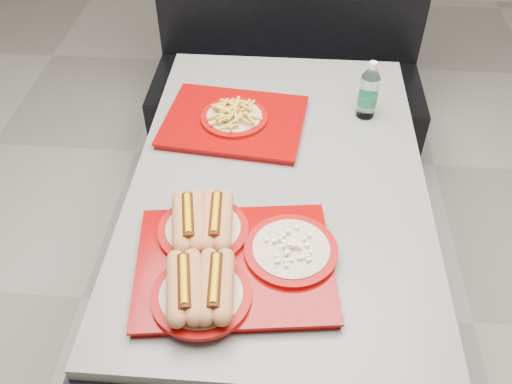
# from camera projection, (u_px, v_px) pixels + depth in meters

# --- Properties ---
(ground) EXTENTS (6.00, 6.00, 0.00)m
(ground) POSITION_uv_depth(u_px,v_px,m) (274.00, 310.00, 2.21)
(ground) COLOR #9D978D
(ground) RESTS_ON ground
(diner_table) EXTENTS (0.92, 1.42, 0.75)m
(diner_table) POSITION_uv_depth(u_px,v_px,m) (278.00, 210.00, 1.80)
(diner_table) COLOR black
(diner_table) RESTS_ON ground
(booth_bench) EXTENTS (1.30, 0.57, 1.35)m
(booth_bench) POSITION_uv_depth(u_px,v_px,m) (287.00, 80.00, 2.71)
(booth_bench) COLOR black
(booth_bench) RESTS_ON ground
(tray_near) EXTENTS (0.55, 0.47, 0.11)m
(tray_near) POSITION_uv_depth(u_px,v_px,m) (226.00, 258.00, 1.39)
(tray_near) COLOR #830303
(tray_near) RESTS_ON diner_table
(tray_far) EXTENTS (0.51, 0.42, 0.09)m
(tray_far) POSITION_uv_depth(u_px,v_px,m) (234.00, 119.00, 1.85)
(tray_far) COLOR #830303
(tray_far) RESTS_ON diner_table
(water_bottle) EXTENTS (0.07, 0.07, 0.21)m
(water_bottle) POSITION_uv_depth(u_px,v_px,m) (368.00, 93.00, 1.84)
(water_bottle) COLOR silver
(water_bottle) RESTS_ON diner_table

